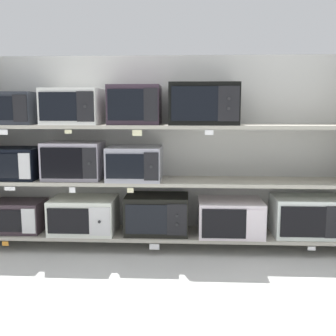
{
  "coord_description": "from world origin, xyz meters",
  "views": [
    {
      "loc": [
        0.17,
        -3.35,
        1.21
      ],
      "look_at": [
        0.0,
        0.0,
        0.71
      ],
      "focal_mm": 42.69,
      "sensor_mm": 36.0,
      "label": 1
    }
  ],
  "objects": [
    {
      "name": "shelf_2",
      "position": [
        0.0,
        0.0,
        1.06
      ],
      "size": [
        3.2,
        0.4,
        0.03
      ],
      "primitive_type": "cube",
      "color": "#ADA899"
    },
    {
      "name": "ground",
      "position": [
        0.0,
        -1.0,
        -0.01
      ],
      "size": [
        7.2,
        6.0,
        0.02
      ],
      "primitive_type": "cube",
      "color": "silver"
    },
    {
      "name": "price_tag_2",
      "position": [
        1.17,
        -0.2,
        0.09
      ],
      "size": [
        0.06,
        0.0,
        0.03
      ],
      "primitive_type": "cube",
      "color": "white"
    },
    {
      "name": "price_tag_4",
      "position": [
        -0.77,
        -0.2,
        0.55
      ],
      "size": [
        0.05,
        0.0,
        0.04
      ],
      "primitive_type": "cube",
      "color": "white"
    },
    {
      "name": "back_panel",
      "position": [
        0.0,
        0.22,
        0.83
      ],
      "size": [
        3.4,
        0.04,
        1.66
      ],
      "primitive_type": "cube",
      "color": "#B2B2AD",
      "rests_on": "ground"
    },
    {
      "name": "microwave_4",
      "position": [
        1.18,
        -0.0,
        0.3
      ],
      "size": [
        0.57,
        0.38,
        0.33
      ],
      "color": "silver",
      "rests_on": "shelf_0"
    },
    {
      "name": "microwave_11",
      "position": [
        0.29,
        -0.0,
        1.25
      ],
      "size": [
        0.56,
        0.43,
        0.34
      ],
      "color": "black",
      "rests_on": "shelf_2"
    },
    {
      "name": "microwave_8",
      "position": [
        -1.32,
        -0.0,
        1.21
      ],
      "size": [
        0.43,
        0.4,
        0.27
      ],
      "color": "#282C33",
      "rests_on": "shelf_2"
    },
    {
      "name": "microwave_1",
      "position": [
        -0.73,
        -0.0,
        0.29
      ],
      "size": [
        0.56,
        0.42,
        0.3
      ],
      "color": "silver",
      "rests_on": "shelf_0"
    },
    {
      "name": "shelf_0",
      "position": [
        0.0,
        0.0,
        0.12
      ],
      "size": [
        3.2,
        0.4,
        0.03
      ],
      "primitive_type": "cube",
      "color": "#ADA899",
      "rests_on": "ground"
    },
    {
      "name": "price_tag_5",
      "position": [
        -0.3,
        -0.2,
        0.55
      ],
      "size": [
        0.05,
        0.0,
        0.04
      ],
      "primitive_type": "cube",
      "color": "beige"
    },
    {
      "name": "microwave_0",
      "position": [
        -1.32,
        -0.0,
        0.27
      ],
      "size": [
        0.44,
        0.33,
        0.27
      ],
      "color": "#352930",
      "rests_on": "shelf_0"
    },
    {
      "name": "price_tag_1",
      "position": [
        -0.1,
        -0.2,
        0.08
      ],
      "size": [
        0.08,
        0.0,
        0.05
      ],
      "primitive_type": "cube",
      "color": "white"
    },
    {
      "name": "price_tag_7",
      "position": [
        -0.79,
        -0.2,
        1.03
      ],
      "size": [
        0.06,
        0.0,
        0.03
      ],
      "primitive_type": "cube",
      "color": "beige"
    },
    {
      "name": "microwave_10",
      "position": [
        -0.28,
        -0.0,
        1.24
      ],
      "size": [
        0.42,
        0.36,
        0.32
      ],
      "color": "#332632",
      "rests_on": "shelf_2"
    },
    {
      "name": "microwave_9",
      "position": [
        -0.8,
        -0.0,
        1.22
      ],
      "size": [
        0.47,
        0.43,
        0.3
      ],
      "color": "silver",
      "rests_on": "shelf_2"
    },
    {
      "name": "price_tag_3",
      "position": [
        -1.29,
        -0.2,
        0.56
      ],
      "size": [
        0.09,
        0.0,
        0.03
      ],
      "primitive_type": "cube",
      "color": "white"
    },
    {
      "name": "shelf_1",
      "position": [
        0.0,
        0.0,
        0.59
      ],
      "size": [
        3.2,
        0.4,
        0.03
      ],
      "primitive_type": "cube",
      "color": "#ADA899"
    },
    {
      "name": "price_tag_9",
      "position": [
        0.33,
        -0.2,
        1.02
      ],
      "size": [
        0.07,
        0.0,
        0.04
      ],
      "primitive_type": "cube",
      "color": "white"
    },
    {
      "name": "microwave_6",
      "position": [
        -0.81,
        -0.0,
        0.77
      ],
      "size": [
        0.49,
        0.35,
        0.32
      ],
      "color": "#A59EAD",
      "rests_on": "shelf_1"
    },
    {
      "name": "microwave_3",
      "position": [
        0.54,
        -0.0,
        0.29
      ],
      "size": [
        0.54,
        0.43,
        0.3
      ],
      "color": "silver",
      "rests_on": "shelf_0"
    },
    {
      "name": "microwave_2",
      "position": [
        -0.1,
        -0.0,
        0.3
      ],
      "size": [
        0.54,
        0.36,
        0.33
      ],
      "color": "black",
      "rests_on": "shelf_0"
    },
    {
      "name": "microwave_7",
      "position": [
        -0.28,
        -0.0,
        0.75
      ],
      "size": [
        0.45,
        0.42,
        0.28
      ],
      "color": "#9D9DA9",
      "rests_on": "shelf_1"
    },
    {
      "name": "price_tag_0",
      "position": [
        -1.36,
        -0.2,
        0.09
      ],
      "size": [
        0.05,
        0.0,
        0.04
      ],
      "primitive_type": "cube",
      "color": "orange"
    },
    {
      "name": "price_tag_6",
      "position": [
        -1.32,
        -0.2,
        1.02
      ],
      "size": [
        0.07,
        0.0,
        0.04
      ],
      "primitive_type": "cube",
      "color": "white"
    },
    {
      "name": "price_tag_8",
      "position": [
        -0.23,
        -0.2,
        1.02
      ],
      "size": [
        0.08,
        0.0,
        0.05
      ],
      "primitive_type": "cube",
      "color": "beige"
    },
    {
      "name": "microwave_5",
      "position": [
        -1.33,
        -0.0,
        0.74
      ],
      "size": [
        0.42,
        0.36,
        0.27
      ],
      "color": "black",
      "rests_on": "shelf_1"
    }
  ]
}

